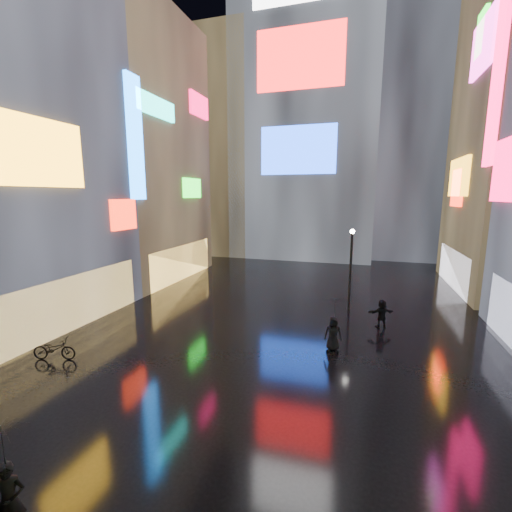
% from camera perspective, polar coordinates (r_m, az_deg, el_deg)
% --- Properties ---
extents(ground, '(140.00, 140.00, 0.00)m').
position_cam_1_polar(ground, '(21.86, 6.25, -9.43)').
color(ground, black).
rests_on(ground, ground).
extents(building_left_far, '(10.28, 12.00, 22.00)m').
position_cam_1_polar(building_left_far, '(33.07, -20.55, 15.89)').
color(building_left_far, black).
rests_on(building_left_far, ground).
extents(tower_main, '(16.00, 14.20, 42.00)m').
position_cam_1_polar(tower_main, '(46.81, 8.99, 27.02)').
color(tower_main, black).
rests_on(tower_main, ground).
extents(tower_flank_right, '(12.00, 12.00, 34.00)m').
position_cam_1_polar(tower_flank_right, '(47.57, 24.74, 21.00)').
color(tower_flank_right, black).
rests_on(tower_flank_right, ground).
extents(tower_flank_left, '(10.00, 10.00, 26.00)m').
position_cam_1_polar(tower_flank_left, '(46.21, -5.95, 17.15)').
color(tower_flank_left, black).
rests_on(tower_flank_left, ground).
extents(lamp_far, '(0.30, 0.30, 5.20)m').
position_cam_1_polar(lamp_far, '(22.52, 15.51, -1.39)').
color(lamp_far, black).
rests_on(lamp_far, ground).
extents(pedestrian_0, '(0.76, 0.67, 1.74)m').
position_cam_1_polar(pedestrian_0, '(10.39, -35.81, -30.17)').
color(pedestrian_0, black).
rests_on(pedestrian_0, ground).
extents(pedestrian_4, '(0.84, 0.59, 1.64)m').
position_cam_1_polar(pedestrian_4, '(17.00, 12.74, -12.52)').
color(pedestrian_4, black).
rests_on(pedestrian_4, ground).
extents(pedestrian_5, '(1.53, 1.02, 1.58)m').
position_cam_1_polar(pedestrian_5, '(20.53, 20.21, -8.99)').
color(pedestrian_5, black).
rests_on(pedestrian_5, ground).
extents(umbrella_0, '(1.11, 1.13, 0.93)m').
position_cam_1_polar(umbrella_0, '(9.62, -36.70, -23.94)').
color(umbrella_0, black).
rests_on(umbrella_0, pedestrian_0).
extents(umbrella_2, '(1.23, 1.21, 0.94)m').
position_cam_1_polar(umbrella_2, '(16.55, 12.91, -8.39)').
color(umbrella_2, black).
rests_on(umbrella_2, pedestrian_4).
extents(bicycle, '(2.02, 1.16, 1.00)m').
position_cam_1_polar(bicycle, '(18.25, -30.59, -13.19)').
color(bicycle, black).
rests_on(bicycle, ground).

